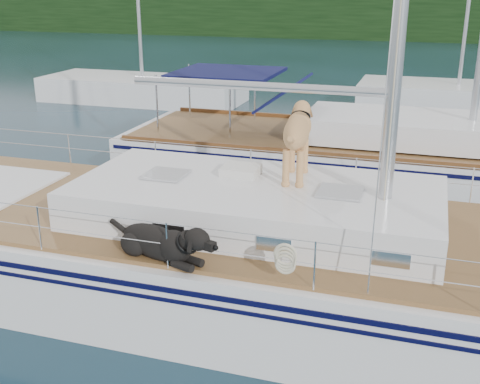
% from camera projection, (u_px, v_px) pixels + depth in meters
% --- Properties ---
extents(ground, '(120.00, 120.00, 0.00)m').
position_uv_depth(ground, '(206.00, 289.00, 9.38)').
color(ground, black).
rests_on(ground, ground).
extents(tree_line, '(90.00, 3.00, 6.00)m').
position_uv_depth(tree_line, '(401.00, 2.00, 48.86)').
color(tree_line, black).
rests_on(tree_line, ground).
extents(shore_bank, '(92.00, 1.00, 1.20)m').
position_uv_depth(shore_bank, '(400.00, 32.00, 50.73)').
color(shore_bank, '#595147').
rests_on(shore_bank, ground).
extents(main_sailboat, '(12.00, 3.88, 14.01)m').
position_uv_depth(main_sailboat, '(211.00, 250.00, 9.12)').
color(main_sailboat, white).
rests_on(main_sailboat, ground).
extents(neighbor_sailboat, '(11.00, 3.50, 13.30)m').
position_uv_depth(neighbor_sailboat, '(362.00, 160.00, 13.98)').
color(neighbor_sailboat, white).
rests_on(neighbor_sailboat, ground).
extents(bg_boat_west, '(8.00, 3.00, 11.65)m').
position_uv_depth(bg_boat_west, '(143.00, 90.00, 24.12)').
color(bg_boat_west, white).
rests_on(bg_boat_west, ground).
extents(bg_boat_center, '(7.20, 3.00, 11.65)m').
position_uv_depth(bg_boat_center, '(457.00, 98.00, 22.47)').
color(bg_boat_center, white).
rests_on(bg_boat_center, ground).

